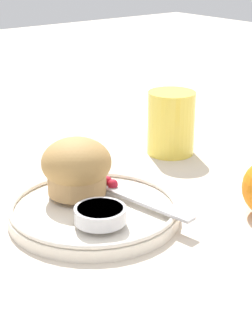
% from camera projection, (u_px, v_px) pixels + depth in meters
% --- Properties ---
extents(ground_plane, '(3.00, 3.00, 0.00)m').
position_uv_depth(ground_plane, '(115.00, 218.00, 0.67)').
color(ground_plane, beige).
extents(plate, '(0.20, 0.20, 0.02)m').
position_uv_depth(plate, '(94.00, 211.00, 0.67)').
color(plate, silver).
rests_on(plate, ground_plane).
extents(muffin, '(0.09, 0.09, 0.07)m').
position_uv_depth(muffin, '(77.00, 167.00, 0.68)').
color(muffin, tan).
rests_on(muffin, plate).
extents(cream_ramekin, '(0.06, 0.06, 0.02)m').
position_uv_depth(cream_ramekin, '(100.00, 214.00, 0.62)').
color(cream_ramekin, silver).
rests_on(cream_ramekin, plate).
extents(berry_pair, '(0.03, 0.01, 0.01)m').
position_uv_depth(berry_pair, '(110.00, 183.00, 0.71)').
color(berry_pair, '#B7192D').
rests_on(berry_pair, plate).
extents(butter_knife, '(0.18, 0.04, 0.00)m').
position_uv_depth(butter_knife, '(131.00, 197.00, 0.68)').
color(butter_knife, '#B7B7BC').
rests_on(butter_knife, plate).
extents(juice_glass, '(0.07, 0.07, 0.10)m').
position_uv_depth(juice_glass, '(171.00, 123.00, 0.86)').
color(juice_glass, '#EAD14C').
rests_on(juice_glass, ground_plane).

